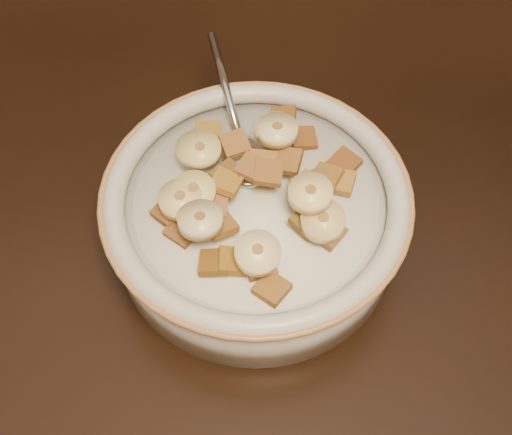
{
  "coord_description": "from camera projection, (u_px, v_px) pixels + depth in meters",
  "views": [
    {
      "loc": [
        0.05,
        -0.37,
        1.19
      ],
      "look_at": [
        0.05,
        -0.1,
        0.78
      ],
      "focal_mm": 45.0,
      "sensor_mm": 36.0,
      "label": 1
    }
  ],
  "objects": [
    {
      "name": "floor",
      "position": [
        229.0,
        416.0,
        1.23
      ],
      "size": [
        4.0,
        4.5,
        0.1
      ],
      "primitive_type": "cube",
      "color": "#422816",
      "rests_on": "ground"
    },
    {
      "name": "table",
      "position": [
        200.0,
        161.0,
        0.59
      ],
      "size": [
        1.4,
        0.91,
        0.04
      ],
      "primitive_type": "cube",
      "rotation": [
        0.0,
        0.0,
        -0.01
      ],
      "color": "black",
      "rests_on": "floor"
    },
    {
      "name": "cereal_bowl",
      "position": [
        256.0,
        220.0,
        0.5
      ],
      "size": [
        0.22,
        0.22,
        0.05
      ],
      "primitive_type": "cylinder",
      "color": "beige",
      "rests_on": "table"
    },
    {
      "name": "milk",
      "position": [
        256.0,
        201.0,
        0.47
      ],
      "size": [
        0.18,
        0.18,
        0.0
      ],
      "primitive_type": "cylinder",
      "color": "silver",
      "rests_on": "cereal_bowl"
    },
    {
      "name": "spoon",
      "position": [
        245.0,
        161.0,
        0.49
      ],
      "size": [
        0.05,
        0.06,
        0.01
      ],
      "primitive_type": "ellipsoid",
      "rotation": [
        0.0,
        0.0,
        3.38
      ],
      "color": "#B1B2C3",
      "rests_on": "cereal_bowl"
    },
    {
      "name": "cereal_square_0",
      "position": [
        252.0,
        168.0,
        0.46
      ],
      "size": [
        0.03,
        0.03,
        0.01
      ],
      "primitive_type": "cube",
      "rotation": [
        -0.04,
        -0.04,
        1.05
      ],
      "color": "brown",
      "rests_on": "milk"
    },
    {
      "name": "cereal_square_1",
      "position": [
        262.0,
        163.0,
        0.47
      ],
      "size": [
        0.02,
        0.02,
        0.01
      ],
      "primitive_type": "cube",
      "rotation": [
        -0.01,
        -0.01,
        1.45
      ],
      "color": "brown",
      "rests_on": "milk"
    },
    {
      "name": "cereal_square_2",
      "position": [
        169.0,
        211.0,
        0.46
      ],
      "size": [
        0.03,
        0.03,
        0.01
      ],
      "primitive_type": "cube",
      "rotation": [
        -0.11,
        0.07,
        2.42
      ],
      "color": "brown",
      "rests_on": "milk"
    },
    {
      "name": "cereal_square_3",
      "position": [
        260.0,
        264.0,
        0.44
      ],
      "size": [
        0.03,
        0.03,
        0.01
      ],
      "primitive_type": "cube",
      "rotation": [
        0.13,
        -0.15,
        1.88
      ],
      "color": "olive",
      "rests_on": "milk"
    },
    {
      "name": "cereal_square_4",
      "position": [
        287.0,
        161.0,
        0.47
      ],
      "size": [
        0.03,
        0.03,
        0.01
      ],
      "primitive_type": "cube",
      "rotation": [
        -0.18,
        0.16,
        2.85
      ],
      "color": "brown",
      "rests_on": "milk"
    },
    {
      "name": "cereal_square_5",
      "position": [
        304.0,
        191.0,
        0.46
      ],
      "size": [
        0.02,
        0.02,
        0.01
      ],
      "primitive_type": "cube",
      "rotation": [
        0.1,
        0.14,
        1.65
      ],
      "color": "brown",
      "rests_on": "milk"
    },
    {
      "name": "cereal_square_6",
      "position": [
        318.0,
        182.0,
        0.47
      ],
      "size": [
        0.03,
        0.03,
        0.01
      ],
      "primitive_type": "cube",
      "rotation": [
        0.18,
        -0.16,
        1.94
      ],
      "color": "brown",
      "rests_on": "milk"
    },
    {
      "name": "cereal_square_7",
      "position": [
        214.0,
        262.0,
        0.44
      ],
      "size": [
        0.02,
        0.02,
        0.01
      ],
      "primitive_type": "cube",
      "rotation": [
        0.16,
        0.11,
        3.12
      ],
      "color": "brown",
      "rests_on": "milk"
    },
    {
      "name": "cereal_square_8",
      "position": [
        233.0,
        261.0,
        0.44
      ],
      "size": [
        0.02,
        0.02,
        0.01
      ],
      "primitive_type": "cube",
      "rotation": [
        0.24,
        0.06,
        1.59
      ],
      "color": "brown",
      "rests_on": "milk"
    },
    {
      "name": "cereal_square_9",
      "position": [
        213.0,
        206.0,
        0.45
      ],
      "size": [
        0.02,
        0.02,
        0.01
      ],
      "primitive_type": "cube",
      "rotation": [
        0.11,
        0.02,
        1.51
      ],
      "color": "olive",
      "rests_on": "milk"
    },
    {
      "name": "cereal_square_10",
      "position": [
        235.0,
        144.0,
        0.48
      ],
      "size": [
        0.03,
        0.03,
        0.01
      ],
      "primitive_type": "cube",
      "rotation": [
        0.22,
        -0.02,
        0.37
      ],
      "color": "brown",
      "rests_on": "milk"
    },
    {
      "name": "cereal_square_11",
      "position": [
        307.0,
        187.0,
        0.46
      ],
      "size": [
        0.03,
        0.03,
        0.01
      ],
      "primitive_type": "cube",
      "rotation": [
        -0.08,
        -0.14,
        2.41
      ],
      "color": "#915B33",
      "rests_on": "milk"
    },
    {
      "name": "cereal_square_12",
      "position": [
        283.0,
        118.0,
        0.51
      ],
      "size": [
        0.02,
        0.02,
        0.01
      ],
      "primitive_type": "cube",
      "rotation": [
        -0.17,
        -0.1,
        1.48
      ],
      "color": "brown",
      "rests_on": "milk"
    },
    {
      "name": "cereal_square_13",
      "position": [
        345.0,
        163.0,
        0.49
      ],
      "size": [
        0.03,
        0.03,
        0.01
      ],
      "primitive_type": "cube",
      "rotation": [
        -0.15,
        -0.02,
        2.38
      ],
      "color": "#62350F",
      "rests_on": "milk"
    },
    {
      "name": "cereal_square_14",
      "position": [
        208.0,
        131.0,
        0.5
      ],
      "size": [
        0.02,
        0.02,
        0.01
      ],
      "primitive_type": "cube",
      "rotation": [
        -0.11,
        0.09,
        0.03
      ],
      "color": "olive",
      "rests_on": "milk"
    },
    {
      "name": "cereal_square_15",
      "position": [
        308.0,
        221.0,
        0.45
      ],
      "size": [
        0.03,
        0.03,
        0.01
      ],
      "primitive_type": "cube",
      "rotation": [
        0.19,
        0.03,
        0.8
      ],
      "color": "brown",
      "rests_on": "milk"
    },
    {
      "name": "cereal_square_16",
      "position": [
        268.0,
        172.0,
        0.46
      ],
      "size": [
        0.02,
        0.02,
        0.01
      ],
      "primitive_type": "cube",
      "rotation": [
        -0.12,
        -0.1,
        3.06
      ],
      "color": "brown",
      "rests_on": "milk"
    },
    {
      "name": "cereal_square_17",
      "position": [
        327.0,
        177.0,
        0.47
      ],
      "size": [
        0.03,
        0.03,
        0.01
      ],
      "primitive_type": "cube",
      "rotation": [
        -0.21,
        -0.08,
        1.07
      ],
      "color": "brown",
      "rests_on": "milk"
    },
    {
      "name": "cereal_square_18",
      "position": [
        303.0,
        138.0,
        0.5
      ],
      "size": [
        0.02,
        0.02,
        0.01
      ],
      "primitive_type": "cube",
      "rotation": [
        0.07,
        0.16,
        0.16
      ],
      "color": "brown",
      "rests_on": "milk"
    },
    {
      "name": "cereal_square_19",
      "position": [
        226.0,
        182.0,
        0.46
      ],
      "size": [
        0.03,
        0.03,
        0.01
      ],
      "primitive_type": "cube",
      "rotation": [
        0.16,
        -0.12,
        2.78
      ],
      "color": "#97641C",
      "rests_on": "milk"
    },
    {
      "name": "cereal_square_20",
      "position": [
        182.0,
        230.0,
        0.45
      ],
      "size": [
        0.03,
        0.03,
        0.01
      ],
      "primitive_type": "cube",
      "rotation": [
        0.11,
        -0.16,
        0.94
      ],
      "color": "brown",
      "rests_on": "milk"
    },
    {
      "name": "cereal_square_21",
      "position": [
        197.0,
        198.0,
        0.46
      ],
      "size": [
        0.03,
        0.03,
        0.01
      ],
      "primitive_type": "cube",
      "rotation": [
        0.12,
        -0.17,
        1.29
      ],
      "color": "brown",
      "rests_on": "milk"
    },
    {
      "name": "cereal_square_22",
      "position": [
        272.0,
        289.0,
        0.43
      ],
      "size": [
        0.03,
        0.03,
        0.01
      ],
      "primitive_type": "cube",
      "rotation": [
        0.04,
        0.07,
        2.48
      ],
      "color": "brown",
      "rests_on": "milk"
    },
    {
      "name": "cereal_square_23",
      "position": [
        220.0,
        225.0,
        0.44
      ],
      "size": [
        0.03,
        0.03,
        0.01
      ],
      "primitive_type": "cube",
      "rotation": [
        0.18,
        0.17,
        2.12
      ],
      "color": "#9A5F1B",
      "rests_on": "milk"
    },
    {
      "name": "cereal_square_24",
      "position": [
        228.0,
        175.0,
        0.46
      ],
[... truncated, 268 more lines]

